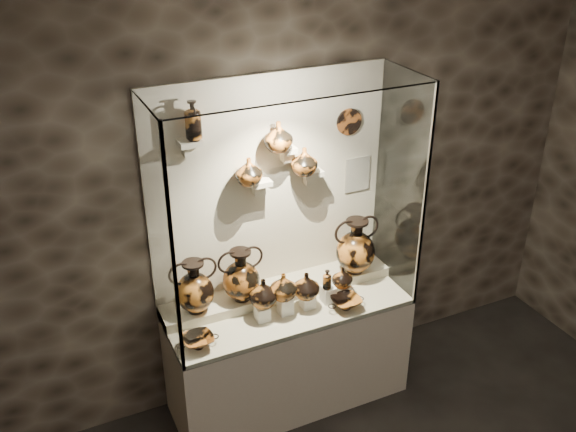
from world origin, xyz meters
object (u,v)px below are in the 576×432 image
at_px(amphora_left, 194,287).
at_px(jug_c, 306,285).
at_px(jug_e, 342,277).
at_px(ovoid_vase_a, 249,171).
at_px(kylix_left, 198,341).
at_px(amphora_right, 356,246).
at_px(jug_b, 283,286).
at_px(lekythos_small, 327,278).
at_px(kylix_right, 346,302).
at_px(lekythos_tall, 193,119).
at_px(amphora_mid, 241,275).
at_px(ovoid_vase_c, 304,161).
at_px(jug_a, 263,293).
at_px(ovoid_vase_b, 278,136).

xyz_separation_m(amphora_left, jug_c, (0.72, -0.20, -0.07)).
height_order(jug_e, ovoid_vase_a, ovoid_vase_a).
bearing_deg(kylix_left, amphora_right, -1.48).
xyz_separation_m(jug_b, lekythos_small, (0.33, -0.01, -0.02)).
bearing_deg(kylix_right, ovoid_vase_a, 131.76).
distance_m(amphora_left, ovoid_vase_a, 0.84).
bearing_deg(lekythos_tall, amphora_mid, -6.98).
xyz_separation_m(jug_e, ovoid_vase_c, (-0.19, 0.24, 0.82)).
bearing_deg(jug_c, jug_e, 25.07).
distance_m(jug_a, lekythos_small, 0.46).
relative_size(lekythos_tall, ovoid_vase_b, 1.39).
distance_m(kylix_right, ovoid_vase_b, 1.24).
height_order(lekythos_tall, ovoid_vase_b, lekythos_tall).
height_order(jug_a, ovoid_vase_b, ovoid_vase_b).
distance_m(amphora_left, kylix_left, 0.37).
xyz_separation_m(jug_e, lekythos_tall, (-0.92, 0.25, 1.22)).
height_order(amphora_right, jug_e, amphora_right).
xyz_separation_m(amphora_right, kylix_right, (-0.24, -0.30, -0.23)).
bearing_deg(lekythos_small, jug_b, -179.06).
distance_m(jug_b, kylix_right, 0.47).
bearing_deg(ovoid_vase_b, jug_e, -50.91).
bearing_deg(amphora_right, ovoid_vase_a, 152.07).
height_order(amphora_left, jug_e, amphora_left).
bearing_deg(ovoid_vase_c, jug_b, -116.35).
relative_size(amphora_left, lekythos_tall, 1.41).
relative_size(ovoid_vase_a, ovoid_vase_b, 0.94).
height_order(amphora_mid, jug_b, amphora_mid).
distance_m(lekythos_tall, ovoid_vase_a, 0.52).
distance_m(jug_c, kylix_right, 0.31).
bearing_deg(jug_c, kylix_left, -153.00).
height_order(jug_a, jug_b, jug_b).
height_order(jug_c, ovoid_vase_b, ovoid_vase_b).
height_order(kylix_left, ovoid_vase_a, ovoid_vase_a).
bearing_deg(lekythos_small, amphora_left, 168.95).
distance_m(amphora_mid, ovoid_vase_c, 0.88).
bearing_deg(jug_b, amphora_mid, 138.70).
bearing_deg(ovoid_vase_a, ovoid_vase_b, -8.72).
relative_size(jug_e, kylix_right, 0.59).
height_order(kylix_left, ovoid_vase_b, ovoid_vase_b).
distance_m(jug_e, ovoid_vase_c, 0.88).
bearing_deg(amphora_mid, jug_c, -37.55).
bearing_deg(ovoid_vase_c, amphora_left, -155.57).
height_order(kylix_right, lekythos_tall, lekythos_tall).
bearing_deg(kylix_left, ovoid_vase_b, 12.53).
xyz_separation_m(jug_b, ovoid_vase_a, (-0.12, 0.26, 0.75)).
distance_m(jug_e, ovoid_vase_b, 1.12).
bearing_deg(ovoid_vase_a, lekythos_small, -38.04).
bearing_deg(amphora_left, lekythos_tall, 41.12).
xyz_separation_m(kylix_right, lekythos_tall, (-0.88, 0.40, 1.32)).
xyz_separation_m(jug_e, ovoid_vase_b, (-0.38, 0.23, 1.03)).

